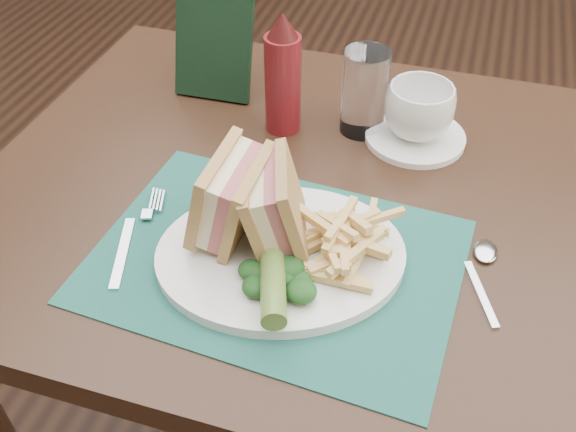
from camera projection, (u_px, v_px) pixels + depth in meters
The scene contains 16 objects.
floor at pixel (350, 286), 1.74m from camera, with size 7.00×7.00×0.00m, color black.
table_main at pixel (302, 349), 1.14m from camera, with size 0.90×0.75×0.75m, color black, non-canonical shape.
placemat at pixel (276, 260), 0.78m from camera, with size 0.43×0.31×0.00m, color #1A5349.
plate at pixel (281, 255), 0.77m from camera, with size 0.30×0.24×0.01m, color white, non-canonical shape.
sandwich_half_a at pixel (213, 192), 0.76m from camera, with size 0.06×0.12×0.10m, color tan, non-canonical shape.
sandwich_half_b at pixel (256, 205), 0.74m from camera, with size 0.06×0.11×0.10m, color tan, non-canonical shape.
kale_garnish at pixel (276, 278), 0.72m from camera, with size 0.11×0.08×0.03m, color #133615, non-canonical shape.
pickle_spear at pixel (273, 280), 0.70m from camera, with size 0.03×0.03×0.12m, color #4E702B.
fries_pile at pixel (340, 235), 0.75m from camera, with size 0.18×0.20×0.05m, color #E2BD71, non-canonical shape.
fork at pixel (133, 234), 0.80m from camera, with size 0.03×0.17×0.01m, color silver, non-canonical shape.
spoon at pixel (483, 276), 0.75m from camera, with size 0.03×0.15×0.01m, color silver, non-canonical shape.
saucer at pixel (415, 137), 0.96m from camera, with size 0.15×0.15×0.01m, color white.
coffee_cup at pixel (419, 111), 0.93m from camera, with size 0.10×0.10×0.08m, color white.
drinking_glass at pixel (364, 92), 0.94m from camera, with size 0.07×0.07×0.13m, color white.
ketchup_bottle at pixel (283, 74), 0.93m from camera, with size 0.05×0.05×0.19m, color #5F1014, non-canonical shape.
check_presenter at pixel (214, 34), 1.00m from camera, with size 0.12×0.01×0.20m, color black.
Camera 1 is at (0.18, -1.16, 1.31)m, focal length 40.00 mm.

